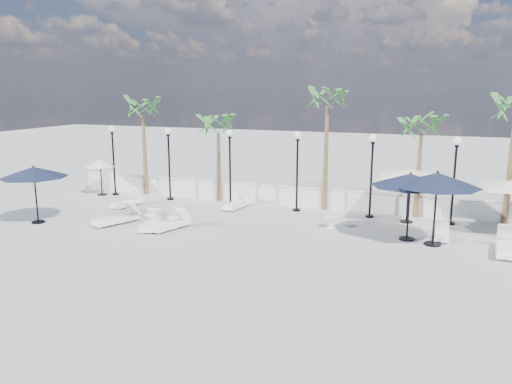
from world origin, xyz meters
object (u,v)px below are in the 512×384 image
(lounger_2, at_px, (127,202))
(parasol_navy_right, at_px, (437,180))
(parasol_cream_small, at_px, (100,163))
(lounger_1, at_px, (237,203))
(lounger_3, at_px, (116,218))
(lounger_6, at_px, (507,246))
(parasol_cream_sq_b, at_px, (410,170))
(parasol_navy_mid, at_px, (410,180))
(parasol_navy_left, at_px, (34,172))
(lounger_5, at_px, (442,234))
(lounger_4, at_px, (170,224))
(lounger_0, at_px, (151,224))

(lounger_2, bearing_deg, parasol_navy_right, 4.27)
(parasol_navy_right, relative_size, parasol_cream_small, 1.53)
(lounger_1, height_order, lounger_3, lounger_3)
(lounger_2, relative_size, parasol_cream_small, 0.91)
(lounger_6, xyz_separation_m, parasol_cream_sq_b, (-3.70, 3.21, 2.10))
(lounger_2, height_order, parasol_navy_mid, parasol_navy_mid)
(lounger_1, height_order, parasol_cream_small, parasol_cream_small)
(parasol_navy_mid, xyz_separation_m, parasol_cream_sq_b, (-0.21, 2.70, -0.01))
(parasol_navy_left, bearing_deg, lounger_6, 7.87)
(lounger_6, bearing_deg, lounger_5, 156.38)
(parasol_navy_left, xyz_separation_m, parasol_cream_sq_b, (15.29, 5.84, 0.11))
(lounger_1, distance_m, lounger_6, 12.14)
(parasol_cream_sq_b, xyz_separation_m, parasol_cream_small, (-16.34, 0.00, -0.58))
(lounger_3, relative_size, lounger_5, 1.38)
(lounger_1, relative_size, lounger_2, 1.07)
(lounger_2, distance_m, parasol_navy_right, 14.76)
(parasol_navy_mid, height_order, parasol_navy_right, parasol_navy_right)
(lounger_1, distance_m, parasol_cream_small, 8.42)
(lounger_2, relative_size, lounger_4, 0.94)
(parasol_navy_right, bearing_deg, lounger_0, -170.44)
(lounger_0, xyz_separation_m, parasol_navy_right, (11.24, 1.89, 2.28))
(lounger_4, bearing_deg, parasol_cream_small, 164.66)
(lounger_2, bearing_deg, parasol_navy_mid, 5.39)
(parasol_navy_left, height_order, parasol_cream_sq_b, parasol_navy_left)
(lounger_4, bearing_deg, parasol_navy_left, -151.27)
(lounger_3, xyz_separation_m, lounger_4, (2.66, 0.07, -0.03))
(lounger_4, bearing_deg, lounger_5, 32.22)
(parasol_cream_small, bearing_deg, parasol_cream_sq_b, 0.00)
(parasol_navy_left, distance_m, parasol_cream_small, 5.95)
(lounger_5, height_order, parasol_navy_mid, parasol_navy_mid)
(lounger_6, relative_size, parasol_navy_mid, 0.73)
(lounger_6, distance_m, parasol_navy_right, 3.37)
(parasol_navy_mid, bearing_deg, parasol_cream_small, 170.72)
(parasol_navy_right, relative_size, parasol_cream_sq_b, 0.62)
(lounger_6, relative_size, parasol_cream_small, 1.06)
(lounger_5, xyz_separation_m, parasol_navy_right, (-0.33, -0.98, 2.30))
(parasol_cream_small, bearing_deg, lounger_5, -6.60)
(lounger_2, relative_size, lounger_6, 0.86)
(lounger_0, bearing_deg, lounger_3, 158.66)
(parasol_navy_left, bearing_deg, lounger_2, 63.90)
(lounger_1, relative_size, parasol_navy_right, 0.64)
(parasol_navy_mid, bearing_deg, lounger_0, -167.70)
(lounger_4, bearing_deg, parasol_cream_sq_b, 45.40)
(lounger_0, height_order, parasol_cream_small, parasol_cream_small)
(lounger_1, xyz_separation_m, lounger_3, (-3.83, -4.56, 0.02))
(lounger_3, height_order, parasol_navy_left, parasol_navy_left)
(lounger_5, bearing_deg, lounger_6, -27.14)
(parasol_navy_left, height_order, parasol_navy_mid, parasol_navy_mid)
(lounger_0, xyz_separation_m, parasol_navy_left, (-5.23, -0.89, 2.04))
(lounger_4, bearing_deg, lounger_2, 163.86)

